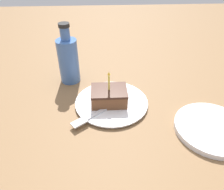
{
  "coord_description": "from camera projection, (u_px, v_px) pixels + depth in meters",
  "views": [
    {
      "loc": [
        -0.53,
        0.0,
        0.44
      ],
      "look_at": [
        0.01,
        -0.03,
        0.04
      ],
      "focal_mm": 35.0,
      "sensor_mm": 36.0,
      "label": 1
    }
  ],
  "objects": [
    {
      "name": "side_plate",
      "position": [
        213.0,
        128.0,
        0.6
      ],
      "size": [
        0.2,
        0.2,
        0.02
      ],
      "color": "silver",
      "rests_on": "ground_plane"
    },
    {
      "name": "fork",
      "position": [
        98.0,
        113.0,
        0.64
      ],
      "size": [
        0.13,
        0.17,
        0.01
      ],
      "color": "silver",
      "rests_on": "plate"
    },
    {
      "name": "plate",
      "position": [
        112.0,
        102.0,
        0.69
      ],
      "size": [
        0.23,
        0.23,
        0.01
      ],
      "color": "silver",
      "rests_on": "ground_plane"
    },
    {
      "name": "bottle",
      "position": [
        69.0,
        59.0,
        0.76
      ],
      "size": [
        0.07,
        0.07,
        0.21
      ],
      "color": "#3F66A5",
      "rests_on": "ground_plane"
    },
    {
      "name": "ground_plane",
      "position": [
        104.0,
        111.0,
        0.7
      ],
      "size": [
        2.4,
        2.4,
        0.04
      ],
      "color": "brown",
      "rests_on": "ground"
    },
    {
      "name": "cake_slice",
      "position": [
        110.0,
        96.0,
        0.67
      ],
      "size": [
        0.08,
        0.11,
        0.11
      ],
      "color": "brown",
      "rests_on": "plate"
    }
  ]
}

